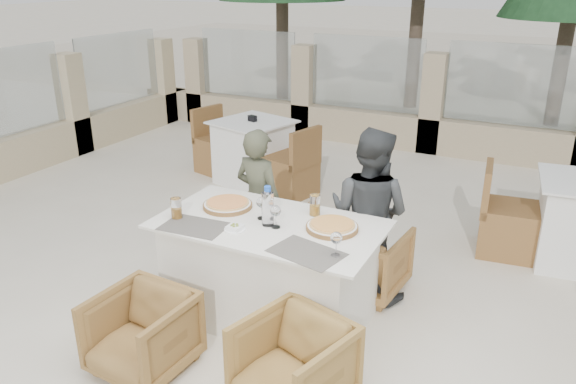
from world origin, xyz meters
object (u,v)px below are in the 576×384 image
at_px(wine_glass_centre, 262,207).
at_px(olive_dish, 235,227).
at_px(dining_table, 270,271).
at_px(wine_glass_corner, 336,243).
at_px(armchair_far_right, 367,260).
at_px(wine_glass_near, 276,215).
at_px(water_bottle, 268,206).
at_px(beer_glass_left, 176,208).
at_px(beer_glass_right, 315,205).
at_px(pizza_right, 332,226).
at_px(armchair_far_left, 269,236).
at_px(pizza_left, 228,204).
at_px(armchair_near_right, 293,365).
at_px(diner_right, 369,214).
at_px(armchair_near_left, 142,334).
at_px(bg_table_a, 253,152).
at_px(diner_left, 259,201).

relative_size(wine_glass_centre, olive_dish, 1.67).
bearing_deg(wine_glass_centre, olive_dish, -106.12).
relative_size(dining_table, wine_glass_centre, 8.70).
relative_size(wine_glass_corner, armchair_far_right, 0.31).
distance_m(wine_glass_near, wine_glass_corner, 0.57).
bearing_deg(dining_table, water_bottle, -73.86).
bearing_deg(beer_glass_left, beer_glass_right, 30.06).
bearing_deg(pizza_right, armchair_far_right, 82.41).
xyz_separation_m(beer_glass_right, armchair_far_left, (-0.60, 0.38, -0.55)).
bearing_deg(dining_table, beer_glass_left, -160.57).
relative_size(pizza_left, armchair_far_right, 0.62).
bearing_deg(armchair_near_right, wine_glass_centre, 145.74).
bearing_deg(beer_glass_left, diner_right, 36.94).
bearing_deg(armchair_near_right, water_bottle, 144.19).
bearing_deg(wine_glass_near, diner_right, 57.18).
relative_size(armchair_near_left, diner_right, 0.43).
xyz_separation_m(wine_glass_corner, armchair_near_left, (-1.05, -0.65, -0.59)).
bearing_deg(pizza_right, pizza_left, 179.31).
bearing_deg(pizza_right, wine_glass_corner, -64.23).
bearing_deg(pizza_left, wine_glass_corner, -19.23).
xyz_separation_m(dining_table, armchair_near_right, (0.56, -0.75, -0.11)).
distance_m(dining_table, pizza_right, 0.61).
distance_m(pizza_right, beer_glass_left, 1.12).
bearing_deg(bg_table_a, dining_table, -42.69).
bearing_deg(armchair_far_right, wine_glass_centre, 52.74).
relative_size(olive_dish, armchair_far_right, 0.19).
relative_size(armchair_far_left, diner_left, 0.53).
height_order(olive_dish, armchair_near_right, olive_dish).
xyz_separation_m(armchair_far_left, bg_table_a, (-1.19, 1.80, 0.09)).
relative_size(beer_glass_left, armchair_far_left, 0.23).
relative_size(wine_glass_centre, armchair_near_right, 0.31).
distance_m(olive_dish, diner_left, 0.89).
bearing_deg(armchair_far_left, beer_glass_right, 143.27).
xyz_separation_m(water_bottle, armchair_near_left, (-0.45, -0.87, -0.65)).
relative_size(pizza_right, beer_glass_left, 2.35).
height_order(dining_table, olive_dish, olive_dish).
distance_m(pizza_left, water_bottle, 0.46).
height_order(water_bottle, beer_glass_right, water_bottle).
distance_m(wine_glass_centre, beer_glass_left, 0.61).
bearing_deg(armchair_near_right, diner_left, 142.68).
relative_size(dining_table, wine_glass_near, 8.70).
bearing_deg(armchair_near_right, beer_glass_right, 124.52).
relative_size(wine_glass_corner, armchair_near_left, 0.31).
bearing_deg(dining_table, armchair_near_left, -116.30).
relative_size(water_bottle, diner_right, 0.21).
xyz_separation_m(water_bottle, beer_glass_left, (-0.64, -0.19, -0.07)).
bearing_deg(wine_glass_near, beer_glass_right, 64.59).
xyz_separation_m(armchair_near_left, armchair_near_right, (1.00, 0.15, 0.01)).
relative_size(wine_glass_corner, olive_dish, 1.67).
height_order(dining_table, wine_glass_near, wine_glass_near).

